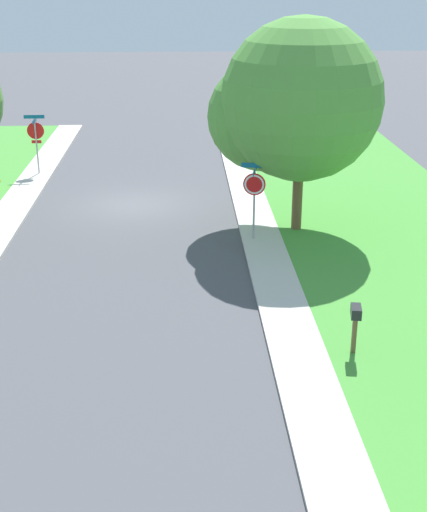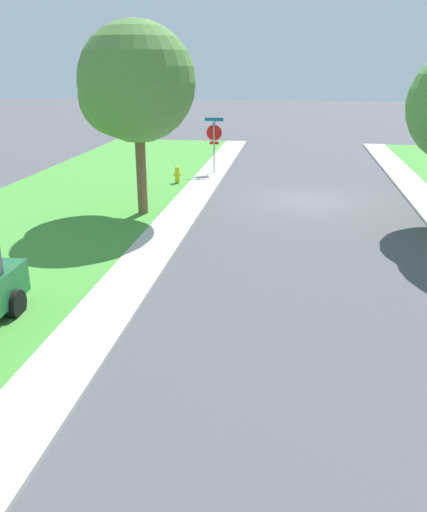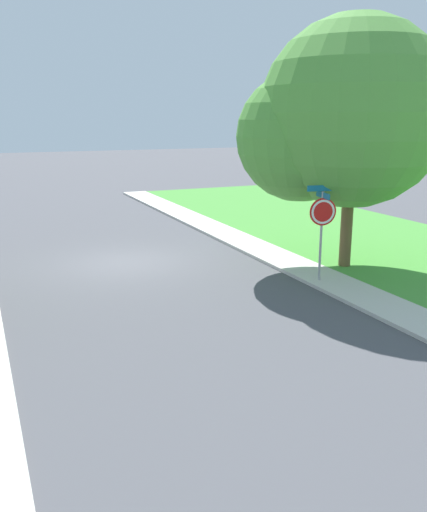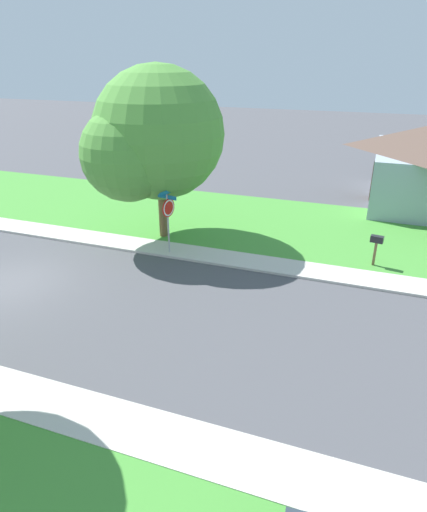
{
  "view_description": "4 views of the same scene",
  "coord_description": "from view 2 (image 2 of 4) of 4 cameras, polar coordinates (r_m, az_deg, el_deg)",
  "views": [
    {
      "loc": [
        -1.93,
        27.72,
        8.69
      ],
      "look_at": [
        -2.78,
        9.26,
        1.4
      ],
      "focal_mm": 50.54,
      "sensor_mm": 36.0,
      "label": 1
    },
    {
      "loc": [
        0.73,
        20.8,
        5.27
      ],
      "look_at": [
        2.29,
        10.59,
        1.4
      ],
      "focal_mm": 36.24,
      "sensor_mm": 36.0,
      "label": 2
    },
    {
      "loc": [
        4.28,
        16.78,
        4.57
      ],
      "look_at": [
        -0.71,
        5.35,
        1.4
      ],
      "focal_mm": 38.57,
      "sensor_mm": 36.0,
      "label": 3
    },
    {
      "loc": [
        11.1,
        11.95,
        7.68
      ],
      "look_at": [
        -1.93,
        7.22,
        1.4
      ],
      "focal_mm": 31.25,
      "sensor_mm": 36.0,
      "label": 4
    }
  ],
  "objects": [
    {
      "name": "fire_hydrant",
      "position": [
        24.1,
        -4.01,
        8.92
      ],
      "size": [
        0.38,
        0.22,
        0.83
      ],
      "color": "gold",
      "rests_on": "ground"
    },
    {
      "name": "tree_across_right",
      "position": [
        18.84,
        -8.99,
        17.99
      ],
      "size": [
        4.32,
        4.02,
        6.67
      ],
      "color": "brown",
      "rests_on": "ground"
    },
    {
      "name": "sidewalk_east",
      "position": [
        10.98,
        -13.85,
        -8.52
      ],
      "size": [
        1.4,
        56.0,
        0.1
      ],
      "primitive_type": "cube",
      "color": "beige",
      "rests_on": "ground"
    },
    {
      "name": "stop_sign_near_corner",
      "position": [
        26.14,
        0.07,
        13.08
      ],
      "size": [
        0.92,
        0.92,
        2.77
      ],
      "color": "#9E9EA3",
      "rests_on": "ground"
    },
    {
      "name": "ground_plane",
      "position": [
        21.48,
        10.4,
        5.99
      ],
      "size": [
        120.0,
        120.0,
        0.0
      ],
      "primitive_type": "plane",
      "color": "#4C4C51"
    }
  ]
}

